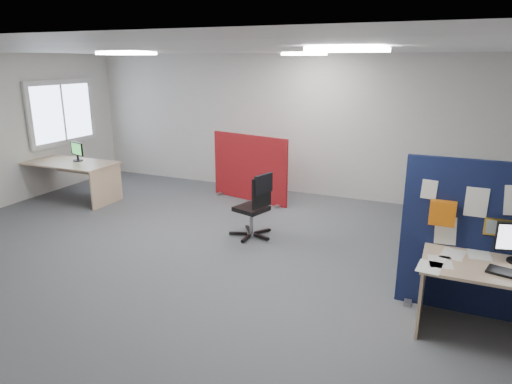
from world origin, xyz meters
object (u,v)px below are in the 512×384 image
(monitor_second, at_px, (77,151))
(office_chair, at_px, (256,202))
(second_desk, at_px, (72,170))
(red_divider, at_px, (250,169))
(navy_divider, at_px, (503,244))

(monitor_second, relative_size, office_chair, 0.39)
(second_desk, relative_size, monitor_second, 4.55)
(red_divider, bearing_deg, office_chair, -49.97)
(navy_divider, bearing_deg, red_divider, 145.59)
(navy_divider, height_order, monitor_second, navy_divider)
(red_divider, distance_m, monitor_second, 3.29)
(second_desk, bearing_deg, navy_divider, -11.73)
(red_divider, height_order, office_chair, red_divider)
(red_divider, xyz_separation_m, office_chair, (0.88, -1.71, -0.05))
(navy_divider, height_order, second_desk, navy_divider)
(second_desk, xyz_separation_m, office_chair, (4.01, -0.44, 0.00))
(office_chair, bearing_deg, monitor_second, -170.72)
(navy_divider, bearing_deg, office_chair, 161.59)
(navy_divider, relative_size, office_chair, 2.03)
(second_desk, bearing_deg, office_chair, -6.27)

